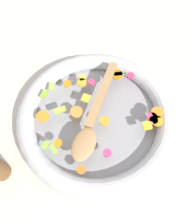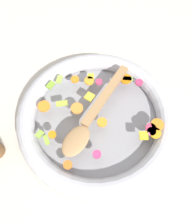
% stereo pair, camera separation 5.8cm
% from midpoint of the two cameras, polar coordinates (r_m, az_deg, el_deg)
% --- Properties ---
extents(ground_plane, '(4.00, 4.00, 0.00)m').
position_cam_midpoint_polar(ground_plane, '(0.63, 2.65, -2.37)').
color(ground_plane, beige).
extents(skillet, '(0.44, 0.44, 0.05)m').
position_cam_midpoint_polar(skillet, '(0.61, 2.73, -1.48)').
color(skillet, gray).
rests_on(skillet, ground_plane).
extents(chopped_vegetables, '(0.33, 0.35, 0.01)m').
position_cam_midpoint_polar(chopped_vegetables, '(0.59, 4.41, 1.08)').
color(chopped_vegetables, orange).
rests_on(chopped_vegetables, skillet).
extents(wooden_spoon, '(0.31, 0.06, 0.01)m').
position_cam_midpoint_polar(wooden_spoon, '(0.56, 1.63, -1.56)').
color(wooden_spoon, '#A87F51').
rests_on(wooden_spoon, chopped_vegetables).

